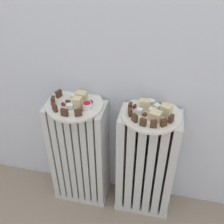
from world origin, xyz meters
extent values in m
cube|color=silver|center=(-0.17, 0.28, 0.01)|extent=(0.28, 0.16, 0.03)
cube|color=silver|center=(-0.30, 0.28, 0.32)|extent=(0.03, 0.16, 0.58)
cube|color=silver|center=(-0.26, 0.28, 0.32)|extent=(0.03, 0.16, 0.58)
cube|color=silver|center=(-0.22, 0.28, 0.32)|extent=(0.03, 0.16, 0.58)
cube|color=silver|center=(-0.19, 0.28, 0.32)|extent=(0.03, 0.16, 0.58)
cube|color=silver|center=(-0.15, 0.28, 0.32)|extent=(0.03, 0.16, 0.58)
cube|color=silver|center=(-0.12, 0.28, 0.32)|extent=(0.03, 0.16, 0.58)
cube|color=silver|center=(-0.08, 0.28, 0.32)|extent=(0.03, 0.16, 0.58)
cube|color=silver|center=(-0.05, 0.28, 0.32)|extent=(0.03, 0.16, 0.58)
cube|color=silver|center=(0.17, 0.28, 0.01)|extent=(0.28, 0.16, 0.03)
cube|color=silver|center=(0.05, 0.28, 0.32)|extent=(0.04, 0.16, 0.58)
cube|color=silver|center=(0.10, 0.28, 0.32)|extent=(0.04, 0.16, 0.58)
cube|color=silver|center=(0.15, 0.28, 0.32)|extent=(0.04, 0.16, 0.58)
cube|color=silver|center=(0.19, 0.28, 0.32)|extent=(0.04, 0.16, 0.58)
cube|color=silver|center=(0.24, 0.28, 0.32)|extent=(0.04, 0.16, 0.58)
cube|color=silver|center=(0.29, 0.28, 0.32)|extent=(0.04, 0.16, 0.58)
cylinder|color=silver|center=(-0.17, 0.28, 0.62)|extent=(0.26, 0.26, 0.01)
cylinder|color=silver|center=(0.17, 0.28, 0.62)|extent=(0.26, 0.26, 0.01)
cube|color=#472B19|center=(-0.26, 0.32, 0.64)|extent=(0.02, 0.03, 0.03)
cube|color=#472B19|center=(-0.26, 0.26, 0.64)|extent=(0.02, 0.03, 0.03)
cube|color=#472B19|center=(-0.23, 0.21, 0.64)|extent=(0.03, 0.03, 0.03)
cube|color=#472B19|center=(-0.18, 0.19, 0.64)|extent=(0.03, 0.02, 0.03)
cube|color=#472B19|center=(-0.13, 0.20, 0.64)|extent=(0.03, 0.03, 0.03)
cube|color=beige|center=(-0.15, 0.26, 0.65)|extent=(0.04, 0.04, 0.05)
cube|color=beige|center=(-0.15, 0.31, 0.64)|extent=(0.05, 0.04, 0.04)
cube|color=white|center=(-0.18, 0.34, 0.63)|extent=(0.03, 0.03, 0.02)
cube|color=white|center=(-0.18, 0.24, 0.63)|extent=(0.03, 0.03, 0.03)
cube|color=white|center=(-0.20, 0.32, 0.63)|extent=(0.02, 0.02, 0.02)
ellipsoid|color=#4C2814|center=(-0.13, 0.23, 0.63)|extent=(0.03, 0.03, 0.02)
ellipsoid|color=#4C2814|center=(-0.21, 0.26, 0.63)|extent=(0.03, 0.03, 0.01)
ellipsoid|color=#4C2814|center=(-0.20, 0.28, 0.63)|extent=(0.03, 0.02, 0.01)
ellipsoid|color=#4C2814|center=(-0.10, 0.29, 0.63)|extent=(0.03, 0.03, 0.02)
cylinder|color=white|center=(-0.11, 0.26, 0.63)|extent=(0.04, 0.04, 0.03)
cylinder|color=#B21419|center=(-0.11, 0.26, 0.64)|extent=(0.03, 0.03, 0.01)
cube|color=#472B19|center=(0.08, 0.29, 0.64)|extent=(0.02, 0.03, 0.03)
cube|color=#472B19|center=(0.08, 0.25, 0.64)|extent=(0.02, 0.03, 0.03)
cube|color=#472B19|center=(0.11, 0.21, 0.64)|extent=(0.03, 0.03, 0.03)
cube|color=#472B19|center=(0.15, 0.19, 0.64)|extent=(0.03, 0.02, 0.03)
cube|color=#472B19|center=(0.19, 0.19, 0.64)|extent=(0.03, 0.02, 0.03)
cube|color=#472B19|center=(0.23, 0.21, 0.64)|extent=(0.03, 0.03, 0.03)
cube|color=#472B19|center=(0.25, 0.24, 0.64)|extent=(0.02, 0.03, 0.03)
cube|color=beige|center=(0.14, 0.31, 0.64)|extent=(0.05, 0.04, 0.05)
cube|color=beige|center=(0.23, 0.28, 0.65)|extent=(0.05, 0.05, 0.05)
cube|color=beige|center=(0.19, 0.24, 0.64)|extent=(0.06, 0.05, 0.04)
cube|color=white|center=(0.12, 0.27, 0.63)|extent=(0.03, 0.03, 0.02)
cube|color=white|center=(0.17, 0.28, 0.63)|extent=(0.03, 0.03, 0.02)
cube|color=white|center=(0.19, 0.31, 0.63)|extent=(0.03, 0.03, 0.03)
cube|color=white|center=(0.17, 0.34, 0.63)|extent=(0.03, 0.03, 0.02)
ellipsoid|color=#4C2814|center=(0.13, 0.34, 0.63)|extent=(0.03, 0.02, 0.01)
ellipsoid|color=#4C2814|center=(0.10, 0.31, 0.63)|extent=(0.02, 0.03, 0.02)
ellipsoid|color=#4C2814|center=(0.20, 0.34, 0.63)|extent=(0.03, 0.03, 0.02)
ellipsoid|color=#4C2814|center=(0.15, 0.26, 0.63)|extent=(0.03, 0.03, 0.02)
cube|color=#B7B7BC|center=(-0.18, 0.24, 0.62)|extent=(0.02, 0.06, 0.00)
cube|color=#B7B7BC|center=(-0.17, 0.29, 0.62)|extent=(0.03, 0.03, 0.00)
camera|label=1|loc=(0.20, -0.65, 1.30)|focal=43.20mm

